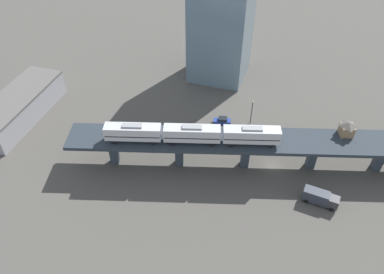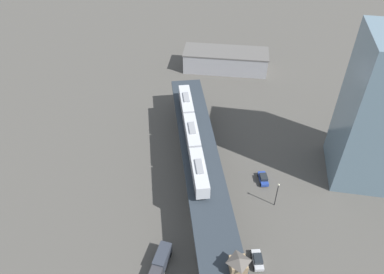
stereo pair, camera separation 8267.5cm
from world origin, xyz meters
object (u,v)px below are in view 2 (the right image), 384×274
Objects in this scene: delivery_truck at (161,261)px; street_car_blue at (263,178)px; office_tower at (384,113)px; subway_train at (192,134)px; warehouse_building at (225,60)px; signal_hut at (238,264)px; street_lamp at (277,193)px; street_car_silver at (258,260)px.

street_car_blue is at bearing 54.00° from delivery_truck.
subway_train is at bearing -172.91° from office_tower.
warehouse_building reaches higher than street_car_blue.
subway_train is 1.01× the size of office_tower.
subway_train reaches higher than street_car_blue.
subway_train reaches higher than signal_hut.
subway_train is 29.71m from delivery_truck.
street_car_blue is 32.19m from delivery_truck.
office_tower is (27.94, 36.43, 8.27)m from signal_hut.
street_lamp is at bearing -24.30° from subway_train.
office_tower is (41.24, 5.13, 7.53)m from subway_train.
office_tower is at bearing 50.93° from street_car_silver.
street_lamp reaches higher than street_car_blue.
street_lamp is (21.66, 19.12, 2.35)m from delivery_truck.
office_tower reaches higher than street_car_silver.
street_lamp reaches higher than delivery_truck.
delivery_truck is 56.44m from office_tower.
street_car_silver is at bearing -91.32° from street_car_blue.
office_tower is at bearing 34.73° from street_lamp.
delivery_truck is (-18.92, -26.04, 0.82)m from street_car_blue.
office_tower is at bearing 38.31° from delivery_truck.
street_car_silver is 15.86m from street_lamp.
office_tower is at bearing -49.03° from warehouse_building.
street_lamp is (20.49, -9.25, -6.36)m from subway_train.
delivery_truck is 0.21× the size of office_tower.
signal_hut is 46.65m from office_tower.
street_car_blue is 8.09m from street_lamp.
signal_hut is 81.10m from warehouse_building.
office_tower is at bearing 17.64° from street_car_blue.
street_car_silver is 41.74m from office_tower.
street_car_silver is 0.16× the size of warehouse_building.
street_car_silver is at bearing -79.18° from warehouse_building.
delivery_truck is at bearing 168.60° from signal_hut.
subway_train is 4.93× the size of delivery_truck.
subway_train reaches higher than delivery_truck.
signal_hut is 0.58× the size of street_lamp.
street_lamp is at bearing 77.89° from street_car_silver.
subway_train is at bearing 125.18° from street_car_silver.
office_tower reaches higher than street_car_blue.
delivery_truck is at bearing -92.37° from subway_train.
office_tower reaches higher than warehouse_building.
delivery_truck is at bearing -138.56° from street_lamp.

